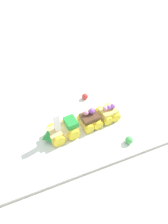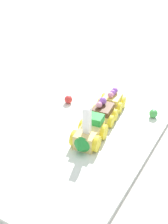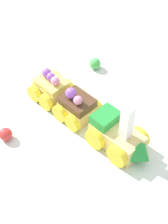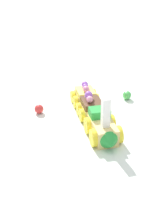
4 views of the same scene
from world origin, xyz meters
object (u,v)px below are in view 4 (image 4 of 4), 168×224
(gumball_red, at_px, (39,109))
(gumball_green, at_px, (127,95))
(cake_car_lemon, at_px, (85,96))
(cake_car_chocolate, at_px, (91,108))
(cake_train_locomotive, at_px, (104,129))

(gumball_red, bearing_deg, gumball_green, 101.79)
(cake_car_lemon, relative_size, gumball_green, 3.08)
(cake_car_chocolate, bearing_deg, cake_car_lemon, 179.44)
(cake_car_chocolate, height_order, cake_car_lemon, cake_car_chocolate)
(gumball_green, relative_size, gumball_red, 1.03)
(cake_car_chocolate, relative_size, gumball_green, 3.08)
(cake_train_locomotive, xyz_separation_m, gumball_red, (-0.14, -0.14, -0.01))
(cake_car_lemon, bearing_deg, cake_car_chocolate, -0.56)
(gumball_green, bearing_deg, gumball_red, -78.21)
(gumball_red, bearing_deg, cake_car_lemon, 106.73)
(gumball_green, bearing_deg, cake_car_chocolate, -52.72)
(gumball_green, height_order, gumball_red, same)
(cake_train_locomotive, bearing_deg, gumball_red, -140.53)
(cake_car_lemon, relative_size, gumball_red, 3.17)
(cake_train_locomotive, xyz_separation_m, cake_car_chocolate, (-0.10, -0.01, -0.00))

